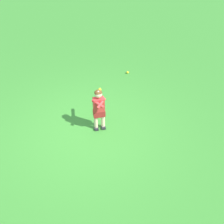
{
  "coord_description": "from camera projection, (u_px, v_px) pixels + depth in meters",
  "views": [
    {
      "loc": [
        4.65,
        -0.21,
        4.41
      ],
      "look_at": [
        -0.13,
        0.61,
        0.45
      ],
      "focal_mm": 43.51,
      "sensor_mm": 36.0,
      "label": 1
    }
  ],
  "objects": [
    {
      "name": "child_batter",
      "position": [
        99.0,
        106.0,
        6.09
      ],
      "size": [
        0.63,
        0.33,
        1.08
      ],
      "color": "#232328",
      "rests_on": "ground"
    },
    {
      "name": "play_ball_behind_batter",
      "position": [
        128.0,
        72.0,
        8.41
      ],
      "size": [
        0.08,
        0.08,
        0.08
      ],
      "primitive_type": "sphere",
      "color": "yellow",
      "rests_on": "ground"
    },
    {
      "name": "ground_plane",
      "position": [
        88.0,
        133.0,
        6.37
      ],
      "size": [
        40.0,
        40.0,
        0.0
      ],
      "primitive_type": "plane",
      "color": "#38842D"
    }
  ]
}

